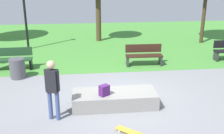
# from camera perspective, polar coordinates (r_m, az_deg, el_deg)

# --- Properties ---
(ground_plane) EXTENTS (28.00, 28.00, 0.00)m
(ground_plane) POSITION_cam_1_polar(r_m,az_deg,el_deg) (9.10, 1.69, -6.18)
(ground_plane) COLOR gray
(grass_lawn) EXTENTS (26.60, 11.70, 0.01)m
(grass_lawn) POSITION_cam_1_polar(r_m,az_deg,el_deg) (16.79, -2.15, 5.72)
(grass_lawn) COLOR #478C38
(grass_lawn) RESTS_ON ground_plane
(concrete_ledge) EXTENTS (2.56, 1.00, 0.45)m
(concrete_ledge) POSITION_cam_1_polar(r_m,az_deg,el_deg) (8.41, 0.52, -6.69)
(concrete_ledge) COLOR gray
(concrete_ledge) RESTS_ON ground_plane
(backpack_on_ledge) EXTENTS (0.34, 0.32, 0.32)m
(backpack_on_ledge) POSITION_cam_1_polar(r_m,az_deg,el_deg) (8.05, -1.62, -4.90)
(backpack_on_ledge) COLOR #4C1E66
(backpack_on_ledge) RESTS_ON concrete_ledge
(skater_performing_trick) EXTENTS (0.41, 0.30, 1.72)m
(skater_performing_trick) POSITION_cam_1_polar(r_m,az_deg,el_deg) (7.52, -12.33, -3.85)
(skater_performing_trick) COLOR #3F5184
(skater_performing_trick) RESTS_ON ground_plane
(skateboard_by_ledge) EXTENTS (0.73, 0.68, 0.08)m
(skateboard_by_ledge) POSITION_cam_1_polar(r_m,az_deg,el_deg) (7.13, 3.79, -13.34)
(skateboard_by_ledge) COLOR gold
(skateboard_by_ledge) RESTS_ON ground_plane
(park_bench_far_left) EXTENTS (1.61, 0.51, 0.91)m
(park_bench_far_left) POSITION_cam_1_polar(r_m,az_deg,el_deg) (12.20, -20.03, 1.71)
(park_bench_far_left) COLOR #1E4223
(park_bench_far_left) RESTS_ON ground_plane
(park_bench_far_right) EXTENTS (1.61, 0.51, 0.91)m
(park_bench_far_right) POSITION_cam_1_polar(r_m,az_deg,el_deg) (12.07, 6.67, 2.59)
(park_bench_far_right) COLOR #331E14
(park_bench_far_right) RESTS_ON ground_plane
(trash_bin) EXTENTS (0.59, 0.59, 0.78)m
(trash_bin) POSITION_cam_1_polar(r_m,az_deg,el_deg) (11.15, -19.12, -0.26)
(trash_bin) COLOR #4C4C51
(trash_bin) RESTS_ON ground_plane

